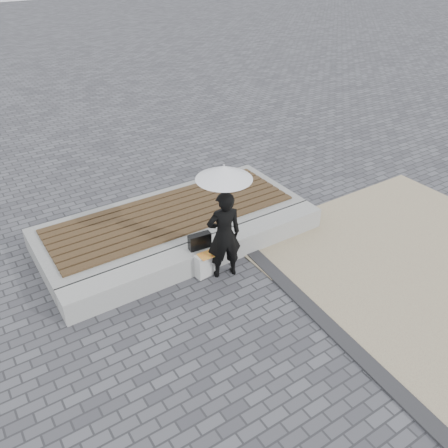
{
  "coord_description": "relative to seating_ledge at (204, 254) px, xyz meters",
  "views": [
    {
      "loc": [
        -3.31,
        -4.09,
        4.97
      ],
      "look_at": [
        0.13,
        1.17,
        1.0
      ],
      "focal_mm": 37.57,
      "sensor_mm": 36.0,
      "label": 1
    }
  ],
  "objects": [
    {
      "name": "terrazzo_zone",
      "position": [
        3.2,
        -2.1,
        -0.19
      ],
      "size": [
        5.0,
        5.0,
        0.02
      ],
      "primitive_type": "cube",
      "color": "tan",
      "rests_on": "ground"
    },
    {
      "name": "timber_platform",
      "position": [
        0.0,
        1.2,
        0.0
      ],
      "size": [
        5.0,
        2.0,
        0.4
      ],
      "primitive_type": "cube",
      "color": "gray",
      "rests_on": "ground"
    },
    {
      "name": "canvas_tote",
      "position": [
        -0.12,
        -0.27,
        0.01
      ],
      "size": [
        0.43,
        0.23,
        0.43
      ],
      "primitive_type": "cube",
      "rotation": [
        0.0,
        0.0,
        0.15
      ],
      "color": "#B8B8B3",
      "rests_on": "ground"
    },
    {
      "name": "parasol",
      "position": [
        0.13,
        -0.43,
        1.71
      ],
      "size": [
        0.87,
        0.87,
        1.11
      ],
      "rotation": [
        0.0,
        0.0,
        -0.08
      ],
      "color": "#BCBCC1",
      "rests_on": "ground"
    },
    {
      "name": "woman",
      "position": [
        0.13,
        -0.43,
        0.59
      ],
      "size": [
        0.65,
        0.51,
        1.58
      ],
      "primitive_type": "imported",
      "rotation": [
        0.0,
        0.0,
        2.89
      ],
      "color": "black",
      "rests_on": "ground"
    },
    {
      "name": "seating_ledge",
      "position": [
        0.0,
        0.0,
        0.0
      ],
      "size": [
        5.0,
        0.45,
        0.4
      ],
      "primitive_type": "cube",
      "color": "#A3A39E",
      "rests_on": "ground"
    },
    {
      "name": "handbag",
      "position": [
        -0.11,
        -0.04,
        0.34
      ],
      "size": [
        0.4,
        0.17,
        0.27
      ],
      "primitive_type": "cube",
      "rotation": [
        0.0,
        0.0,
        -0.1
      ],
      "color": "black",
      "rests_on": "seating_ledge"
    },
    {
      "name": "ground",
      "position": [
        0.0,
        -1.6,
        -0.2
      ],
      "size": [
        80.0,
        80.0,
        0.0
      ],
      "primitive_type": "plane",
      "color": "#505056",
      "rests_on": "ground"
    },
    {
      "name": "magazine",
      "position": [
        -0.12,
        -0.32,
        0.23
      ],
      "size": [
        0.31,
        0.22,
        0.01
      ],
      "primitive_type": "cube",
      "rotation": [
        0.0,
        0.0,
        0.01
      ],
      "color": "#FC4A32",
      "rests_on": "canvas_tote"
    },
    {
      "name": "timber_decking",
      "position": [
        0.0,
        1.2,
        0.22
      ],
      "size": [
        4.6,
        1.6,
        0.04
      ],
      "primitive_type": null,
      "color": "#4F3623",
      "rests_on": "timber_platform"
    },
    {
      "name": "edging_band",
      "position": [
        0.75,
        -2.1,
        -0.18
      ],
      "size": [
        0.61,
        5.2,
        0.04
      ],
      "primitive_type": "cube",
      "rotation": [
        0.0,
        0.0,
        -0.07
      ],
      "color": "#2B2B2D",
      "rests_on": "ground"
    }
  ]
}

